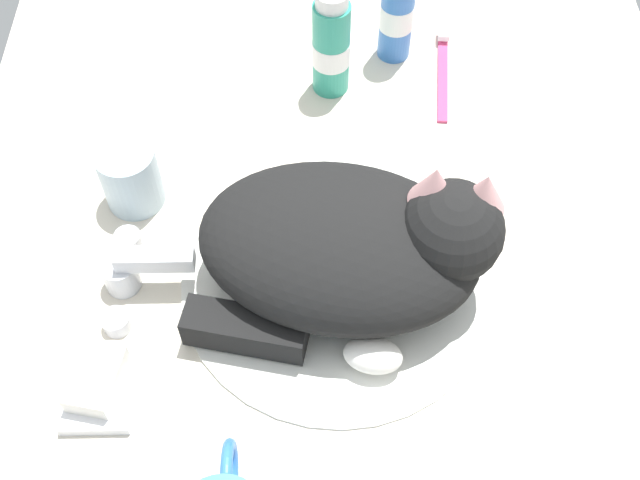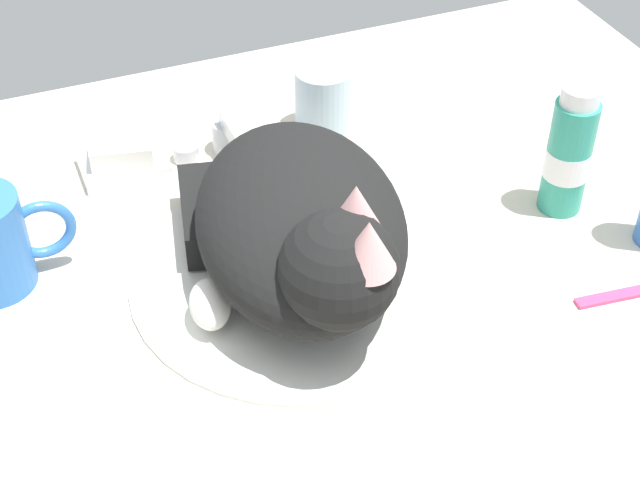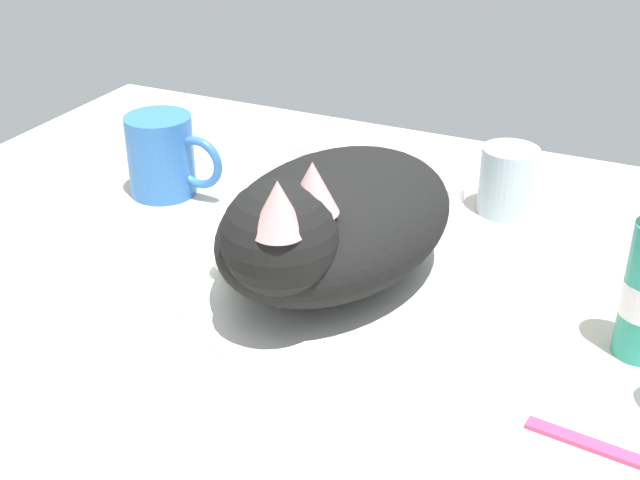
{
  "view_description": "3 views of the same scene",
  "coord_description": "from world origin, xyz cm",
  "px_view_note": "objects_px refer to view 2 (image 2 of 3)",
  "views": [
    {
      "loc": [
        -41.74,
        2.5,
        69.03
      ],
      "look_at": [
        1.97,
        1.74,
        4.65
      ],
      "focal_mm": 44.17,
      "sensor_mm": 36.0,
      "label": 1
    },
    {
      "loc": [
        -22.93,
        -62.02,
        60.85
      ],
      "look_at": [
        1.36,
        -1.35,
        4.94
      ],
      "focal_mm": 54.13,
      "sensor_mm": 36.0,
      "label": 2
    },
    {
      "loc": [
        28.45,
        -64.48,
        42.58
      ],
      "look_at": [
        -1.79,
        0.06,
        3.98
      ],
      "focal_mm": 47.59,
      "sensor_mm": 36.0,
      "label": 3
    }
  ],
  "objects_px": {
    "toothpaste_bottle": "(570,154)",
    "cat": "(304,229)",
    "rinse_cup": "(323,100)",
    "soap_bar": "(122,151)",
    "faucet": "(232,137)"
  },
  "relations": [
    {
      "from": "cat",
      "to": "rinse_cup",
      "type": "height_order",
      "value": "cat"
    },
    {
      "from": "cat",
      "to": "soap_bar",
      "type": "distance_m",
      "value": 0.27
    },
    {
      "from": "faucet",
      "to": "toothpaste_bottle",
      "type": "relative_size",
      "value": 0.89
    },
    {
      "from": "cat",
      "to": "toothpaste_bottle",
      "type": "distance_m",
      "value": 0.28
    },
    {
      "from": "faucet",
      "to": "soap_bar",
      "type": "relative_size",
      "value": 1.94
    },
    {
      "from": "rinse_cup",
      "to": "toothpaste_bottle",
      "type": "distance_m",
      "value": 0.28
    },
    {
      "from": "soap_bar",
      "to": "toothpaste_bottle",
      "type": "distance_m",
      "value": 0.46
    },
    {
      "from": "rinse_cup",
      "to": "soap_bar",
      "type": "xyz_separation_m",
      "value": [
        -0.22,
        0.01,
        -0.01
      ]
    },
    {
      "from": "soap_bar",
      "to": "toothpaste_bottle",
      "type": "height_order",
      "value": "toothpaste_bottle"
    },
    {
      "from": "cat",
      "to": "rinse_cup",
      "type": "xyz_separation_m",
      "value": [
        0.11,
        0.23,
        -0.03
      ]
    },
    {
      "from": "rinse_cup",
      "to": "soap_bar",
      "type": "relative_size",
      "value": 1.18
    },
    {
      "from": "cat",
      "to": "rinse_cup",
      "type": "bearing_deg",
      "value": 64.21
    },
    {
      "from": "toothpaste_bottle",
      "to": "cat",
      "type": "bearing_deg",
      "value": -177.03
    },
    {
      "from": "faucet",
      "to": "cat",
      "type": "bearing_deg",
      "value": -90.76
    },
    {
      "from": "toothpaste_bottle",
      "to": "faucet",
      "type": "bearing_deg",
      "value": 143.27
    }
  ]
}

